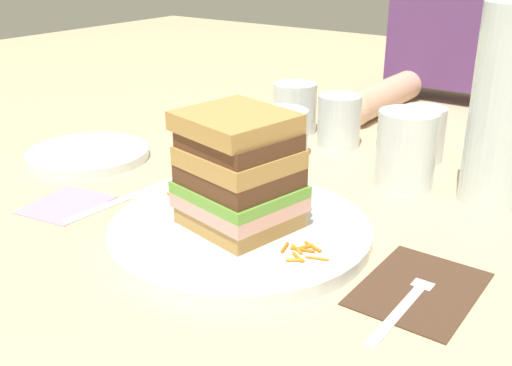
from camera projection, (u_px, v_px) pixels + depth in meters
ground_plane at (227, 232)px, 0.69m from camera, size 3.00×3.00×0.00m
main_plate at (240, 230)px, 0.68m from camera, size 0.30×0.30×0.02m
sandwich at (239, 172)px, 0.65m from camera, size 0.14×0.13×0.13m
carrot_shred_0 at (172, 197)px, 0.74m from camera, size 0.03×0.01×0.00m
carrot_shred_1 at (193, 193)px, 0.75m from camera, size 0.03×0.02×0.00m
carrot_shred_2 at (186, 192)px, 0.76m from camera, size 0.02×0.02×0.00m
carrot_shred_3 at (194, 196)px, 0.74m from camera, size 0.02×0.01×0.00m
carrot_shred_4 at (176, 201)px, 0.73m from camera, size 0.01×0.02×0.00m
carrot_shred_5 at (203, 199)px, 0.74m from camera, size 0.02×0.01×0.00m
carrot_shred_6 at (189, 199)px, 0.73m from camera, size 0.02×0.02×0.00m
carrot_shred_7 at (184, 200)px, 0.73m from camera, size 0.02×0.01×0.00m
carrot_shred_8 at (176, 199)px, 0.73m from camera, size 0.02×0.00×0.00m
carrot_shred_9 at (303, 250)px, 0.61m from camera, size 0.03×0.01×0.00m
carrot_shred_10 at (298, 257)px, 0.60m from camera, size 0.02×0.01×0.00m
carrot_shred_11 at (295, 260)px, 0.59m from camera, size 0.02×0.01×0.00m
carrot_shred_12 at (304, 247)px, 0.62m from camera, size 0.01×0.02×0.00m
carrot_shred_13 at (317, 258)px, 0.60m from camera, size 0.02×0.01×0.00m
carrot_shred_14 at (297, 249)px, 0.62m from camera, size 0.02×0.01×0.00m
carrot_shred_15 at (312, 247)px, 0.62m from camera, size 0.02×0.01×0.00m
carrot_shred_16 at (285, 248)px, 0.62m from camera, size 0.01×0.02×0.00m
napkin_dark at (420, 288)px, 0.58m from camera, size 0.10×0.14×0.00m
fork at (411, 296)px, 0.56m from camera, size 0.02×0.17×0.00m
knife at (126, 198)px, 0.78m from camera, size 0.03×0.20×0.00m
juice_glass at (405, 154)px, 0.80m from camera, size 0.08×0.08×0.10m
water_bottle at (505, 96)px, 0.72m from camera, size 0.08×0.08×0.31m
empty_tumbler_0 at (339, 121)px, 0.96m from camera, size 0.07×0.07×0.08m
empty_tumbler_1 at (423, 134)px, 0.90m from camera, size 0.07×0.07×0.08m
empty_tumbler_2 at (295, 108)px, 1.03m from camera, size 0.07×0.07×0.09m
empty_tumbler_3 at (283, 133)px, 0.92m from camera, size 0.08×0.08×0.07m
side_plate at (88, 154)px, 0.92m from camera, size 0.18×0.18×0.01m
napkin_pink at (66, 204)px, 0.76m from camera, size 0.10×0.11×0.00m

